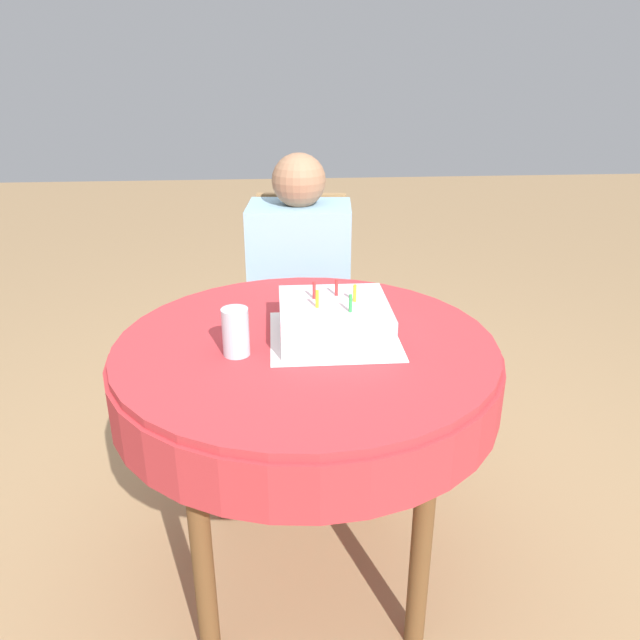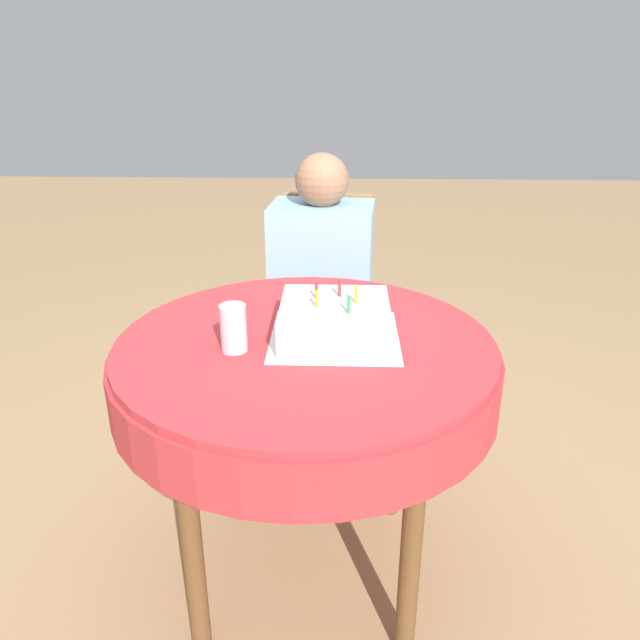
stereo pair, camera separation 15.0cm
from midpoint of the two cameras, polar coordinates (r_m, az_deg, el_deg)
The scene contains 7 objects.
ground_plane at distance 1.95m, azimuth 1.24°, elevation -21.77°, with size 12.00×12.00×0.00m, color #A37F56.
dining_table at distance 1.56m, azimuth 1.44°, elevation -4.96°, with size 0.95×0.95×0.73m.
chair at distance 2.33m, azimuth 2.21°, elevation 0.70°, with size 0.39×0.39×0.90m.
person at distance 2.19m, azimuth 2.06°, elevation 3.75°, with size 0.37×0.36×1.07m.
napkin at distance 1.54m, azimuth 4.15°, elevation -1.55°, with size 0.31×0.31×0.00m.
birthday_cake at distance 1.52m, azimuth 4.19°, elevation -0.05°, with size 0.26×0.26×0.13m.
drinking_glass at distance 1.45m, azimuth -5.00°, elevation -0.81°, with size 0.06×0.06×0.11m.
Camera 2 is at (0.08, -1.37, 1.38)m, focal length 35.00 mm.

